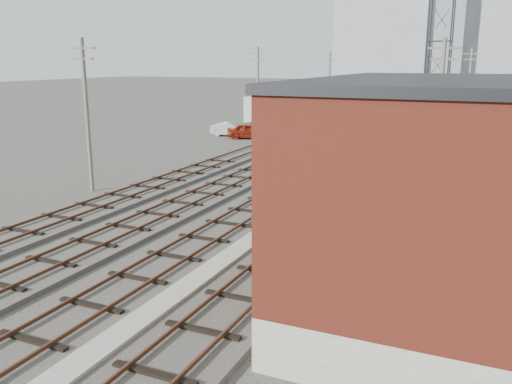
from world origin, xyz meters
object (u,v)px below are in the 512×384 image
Objects in this scene: site_trailer at (358,117)px; car_red at (249,131)px; car_grey at (264,129)px; car_silver at (232,129)px; signal_mast at (304,214)px; switch_stand at (322,163)px.

site_trailer is 14.88m from car_red.
car_grey is at bearing -142.97° from site_trailer.
car_red is 0.98× the size of car_silver.
car_grey is (-16.39, 34.88, -1.82)m from signal_mast.
signal_mast is at bearing -143.08° from car_grey.
signal_mast is 19.53m from switch_stand.
car_red is at bearing -177.50° from car_grey.
site_trailer is at bearing -26.39° from car_grey.
signal_mast is 0.93× the size of car_red.
signal_mast is at bearing -167.69° from car_red.
signal_mast reaches higher than switch_stand.
signal_mast is 45.44m from site_trailer.
switch_stand is 0.31× the size of car_silver.
signal_mast reaches higher than site_trailer.
car_grey is at bearing -54.25° from car_silver.
car_silver is (-14.08, 14.16, 0.09)m from switch_stand.
switch_stand is 0.32× the size of car_grey.
car_grey is at bearing 105.17° from switch_stand.
car_grey is (0.46, 2.80, -0.12)m from car_red.
site_trailer is 12.34m from car_grey.
signal_mast reaches higher than car_red.
car_red is 2.84m from car_grey.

